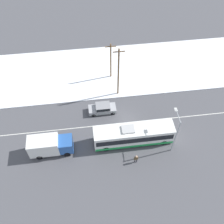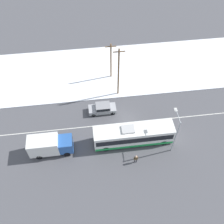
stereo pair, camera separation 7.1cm
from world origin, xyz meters
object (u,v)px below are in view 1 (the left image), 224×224
pedestrian_at_stop (136,158)px  box_truck (50,145)px  sedan_car (102,108)px  utility_pole_roadside (118,72)px  utility_pole_snowlot (111,60)px  streetlamp (176,130)px  city_bus (133,135)px

pedestrian_at_stop → box_truck: bearing=164.6°
sedan_car → pedestrian_at_stop: pedestrian_at_stop is taller
utility_pole_roadside → utility_pole_snowlot: (-0.68, 4.22, -1.16)m
sedan_car → streetlamp: (9.09, -7.79, 3.54)m
pedestrian_at_stop → utility_pole_roadside: 13.66m
city_bus → utility_pole_snowlot: bearing=96.5°
sedan_car → pedestrian_at_stop: (3.64, -9.55, 0.21)m
sedan_car → pedestrian_at_stop: size_ratio=2.53×
pedestrian_at_stop → utility_pole_snowlot: bearing=94.5°
city_bus → box_truck: city_bus is taller
box_truck → utility_pole_roadside: bearing=41.9°
city_bus → utility_pole_roadside: size_ratio=1.21×
city_bus → streetlamp: 6.16m
streetlamp → utility_pole_roadside: utility_pole_roadside is taller
box_truck → utility_pole_snowlot: utility_pole_snowlot is taller
sedan_car → streetlamp: size_ratio=0.63×
pedestrian_at_stop → city_bus: bearing=86.4°
box_truck → streetlamp: (17.13, -1.46, 2.69)m
sedan_car → utility_pole_roadside: size_ratio=0.46×
box_truck → utility_pole_roadside: utility_pole_roadside is taller
streetlamp → utility_pole_snowlot: size_ratio=0.96×
sedan_car → utility_pole_roadside: 6.16m
utility_pole_roadside → sedan_car: bearing=-130.1°
utility_pole_roadside → utility_pole_snowlot: 4.43m
utility_pole_snowlot → streetlamp: bearing=-66.4°
pedestrian_at_stop → utility_pole_snowlot: 17.57m
city_bus → utility_pole_roadside: (-0.89, 9.60, 3.30)m
sedan_car → pedestrian_at_stop: 10.22m
sedan_car → utility_pole_snowlot: bearing=-106.5°
box_truck → pedestrian_at_stop: 12.13m
streetlamp → pedestrian_at_stop: bearing=-162.1°
pedestrian_at_stop → utility_pole_roadside: size_ratio=0.18×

